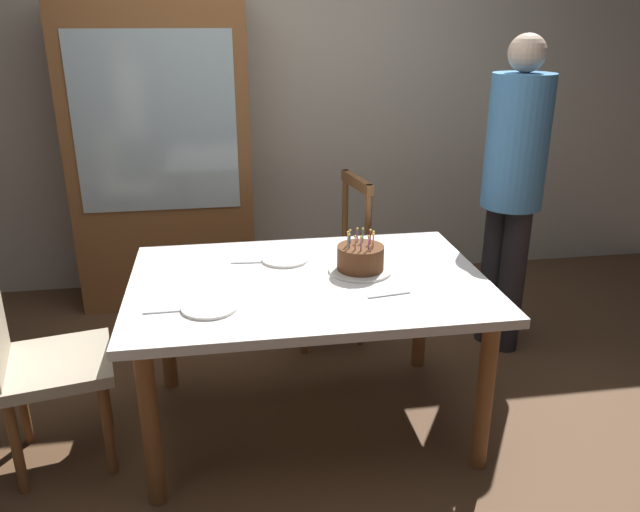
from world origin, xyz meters
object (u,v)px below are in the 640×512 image
object	(u,v)px
china_cabinet	(162,158)
dining_table	(309,296)
chair_spindle_back	(328,263)
plate_far_side	(285,259)
person_guest	(513,179)
plate_near_celebrant	(210,307)
chair_upholstered	(28,351)
birthday_cake	(360,260)

from	to	relation	value
china_cabinet	dining_table	bearing A→B (deg)	-65.59
dining_table	chair_spindle_back	bearing A→B (deg)	74.65
plate_far_side	person_guest	xyz separation A→B (m)	(1.26, 0.35, 0.24)
plate_near_celebrant	plate_far_side	world-z (taller)	same
plate_near_celebrant	dining_table	bearing A→B (deg)	29.19
plate_far_side	china_cabinet	world-z (taller)	china_cabinet
chair_upholstered	china_cabinet	size ratio (longest dim) A/B	0.50
birthday_cake	person_guest	world-z (taller)	person_guest
dining_table	person_guest	world-z (taller)	person_guest
birthday_cake	plate_far_side	size ratio (longest dim) A/B	1.27
dining_table	china_cabinet	size ratio (longest dim) A/B	0.80
birthday_cake	plate_near_celebrant	distance (m)	0.71
birthday_cake	chair_upholstered	xyz separation A→B (m)	(-1.38, -0.14, -0.25)
person_guest	birthday_cake	bearing A→B (deg)	-150.34
plate_near_celebrant	chair_upholstered	xyz separation A→B (m)	(-0.73, 0.13, -0.20)
dining_table	chair_spindle_back	size ratio (longest dim) A/B	1.60
plate_far_side	china_cabinet	size ratio (longest dim) A/B	0.12
dining_table	chair_spindle_back	distance (m)	0.89
chair_spindle_back	plate_near_celebrant	bearing A→B (deg)	-121.09
chair_spindle_back	person_guest	xyz separation A→B (m)	(0.95, -0.26, 0.52)
chair_upholstered	plate_far_side	bearing A→B (deg)	17.30
chair_spindle_back	china_cabinet	distance (m)	1.28
chair_upholstered	person_guest	distance (m)	2.46
plate_near_celebrant	chair_spindle_back	bearing A→B (deg)	58.91
dining_table	china_cabinet	xyz separation A→B (m)	(-0.71, 1.56, 0.31)
plate_near_celebrant	china_cabinet	xyz separation A→B (m)	(-0.29, 1.79, 0.22)
dining_table	birthday_cake	size ratio (longest dim) A/B	5.42
chair_spindle_back	chair_upholstered	xyz separation A→B (m)	(-1.38, -0.94, 0.07)
china_cabinet	birthday_cake	bearing A→B (deg)	-58.08
chair_spindle_back	birthday_cake	bearing A→B (deg)	-89.64
dining_table	chair_spindle_back	world-z (taller)	chair_spindle_back
plate_far_side	person_guest	distance (m)	1.33
chair_upholstered	person_guest	size ratio (longest dim) A/B	0.56
plate_near_celebrant	chair_spindle_back	xyz separation A→B (m)	(0.65, 1.08, -0.28)
dining_table	plate_far_side	xyz separation A→B (m)	(-0.08, 0.23, 0.09)
chair_spindle_back	person_guest	distance (m)	1.11
birthday_cake	chair_spindle_back	size ratio (longest dim) A/B	0.29
birthday_cake	chair_upholstered	size ratio (longest dim) A/B	0.29
plate_near_celebrant	person_guest	xyz separation A→B (m)	(1.60, 0.81, 0.24)
dining_table	person_guest	size ratio (longest dim) A/B	0.89
plate_near_celebrant	china_cabinet	distance (m)	1.83
plate_near_celebrant	chair_upholstered	bearing A→B (deg)	169.65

